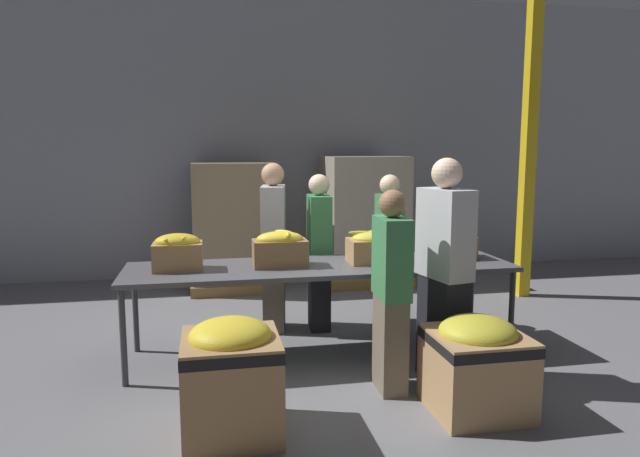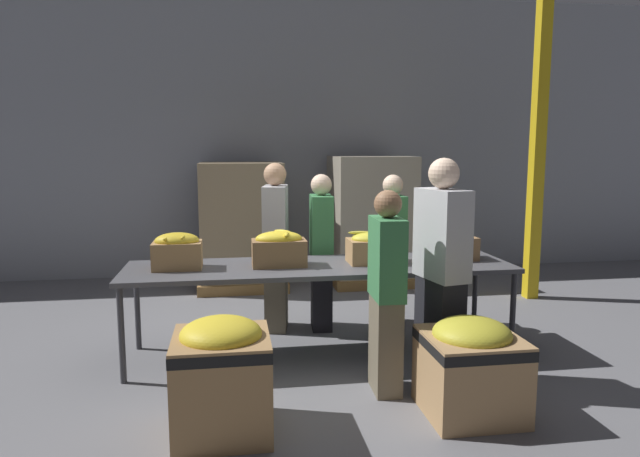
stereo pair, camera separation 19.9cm
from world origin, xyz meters
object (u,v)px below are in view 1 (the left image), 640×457
Objects in this scene: banana_box_0 at (178,251)px; pallet_stack_1 at (363,220)px; volunteer_1 at (274,248)px; support_pillar at (529,134)px; volunteer_2 at (391,292)px; donation_bin_0 at (231,374)px; banana_box_1 at (280,249)px; banana_box_2 at (372,246)px; volunteer_3 at (319,253)px; pallet_stack_0 at (234,226)px; banana_box_3 at (447,244)px; volunteer_0 at (389,251)px; volunteer_4 at (444,272)px; sorting_table at (321,270)px; donation_bin_1 at (477,362)px.

banana_box_0 is 0.24× the size of pallet_stack_1.
support_pillar is (3.19, 0.73, 1.16)m from volunteer_1.
banana_box_0 is 0.10× the size of support_pillar.
volunteer_2 is 1.34m from donation_bin_0.
banana_box_0 is 0.87× the size of banana_box_1.
banana_box_2 is 0.89m from volunteer_2.
volunteer_3 is (-0.24, 1.59, 0.02)m from volunteer_2.
banana_box_0 is at bearing -102.45° from pallet_stack_0.
volunteer_2 reaches higher than banana_box_0.
pallet_stack_1 reaches higher than banana_box_1.
volunteer_3 is 3.09m from support_pillar.
banana_box_3 is 1.28m from volunteer_3.
pallet_stack_1 is (-0.08, 2.63, -0.10)m from banana_box_3.
volunteer_0 is 0.89× the size of volunteer_4.
volunteer_4 reaches higher than volunteer_1.
banana_box_1 is at bearing -177.90° from banana_box_3.
banana_box_3 is at bearing 28.84° from volunteer_0.
volunteer_4 is 3.46m from pallet_stack_1.
volunteer_2 is at bearing -132.63° from banana_box_3.
volunteer_1 reaches higher than volunteer_0.
volunteer_0 is 1.02× the size of volunteer_2.
volunteer_0 is 1.49m from volunteer_4.
volunteer_3 is 2.20m from pallet_stack_1.
volunteer_3 is 2.30m from donation_bin_0.
sorting_table is 1.22m from banana_box_3.
volunteer_1 is at bearing 25.08° from volunteer_2.
banana_box_3 is 0.31× the size of volunteer_2.
banana_box_1 is 1.41m from volunteer_4.
pallet_stack_0 reaches higher than volunteer_2.
volunteer_4 is at bearing 29.26° from volunteer_3.
donation_bin_1 is (1.20, -1.31, -0.61)m from banana_box_1.
donation_bin_1 is at bearing 1.65° from volunteer_0.
support_pillar is 2.33× the size of pallet_stack_1.
banana_box_2 is 0.26× the size of pallet_stack_0.
donation_bin_1 is 0.40× the size of pallet_stack_1.
volunteer_1 is 3.47m from support_pillar.
volunteer_1 is at bearing -91.77° from volunteer_3.
banana_box_3 is 0.29× the size of volunteer_1.
banana_box_1 is 1.08× the size of banana_box_2.
support_pillar is (3.22, 1.51, 1.03)m from banana_box_1.
banana_box_3 is at bearing 74.21° from volunteer_1.
pallet_stack_1 is at bearing 61.05° from banana_box_1.
volunteer_1 is 2.47× the size of donation_bin_1.
banana_box_1 is at bearing -84.36° from pallet_stack_0.
banana_box_0 reaches higher than donation_bin_0.
banana_box_3 reaches higher than donation_bin_1.
pallet_stack_0 is (-0.75, 1.97, 0.03)m from volunteer_3.
volunteer_3 is at bearing 28.08° from banana_box_0.
volunteer_2 reaches higher than donation_bin_1.
donation_bin_1 is at bearing -131.86° from volunteer_2.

